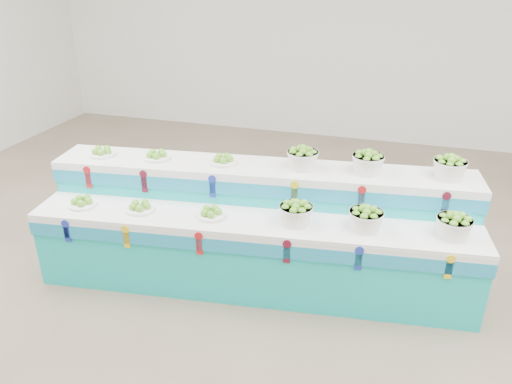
{
  "coord_description": "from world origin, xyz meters",
  "views": [
    {
      "loc": [
        0.93,
        -3.02,
        2.7
      ],
      "look_at": [
        -0.21,
        0.71,
        0.87
      ],
      "focal_mm": 34.76,
      "sensor_mm": 36.0,
      "label": 1
    }
  ],
  "objects_px": {
    "basket_upper_right": "(450,167)",
    "plate_upper_mid": "(156,154)",
    "basket_lower_left": "(296,213)",
    "display_stand": "(256,228)"
  },
  "relations": [
    {
      "from": "basket_upper_right",
      "to": "plate_upper_mid",
      "type": "bearing_deg",
      "value": -173.13
    },
    {
      "from": "basket_lower_left",
      "to": "basket_upper_right",
      "type": "xyz_separation_m",
      "value": [
        1.17,
        0.62,
        0.3
      ]
    },
    {
      "from": "basket_lower_left",
      "to": "basket_upper_right",
      "type": "distance_m",
      "value": 1.36
    },
    {
      "from": "display_stand",
      "to": "basket_lower_left",
      "type": "height_order",
      "value": "display_stand"
    },
    {
      "from": "basket_lower_left",
      "to": "display_stand",
      "type": "bearing_deg",
      "value": 154.53
    },
    {
      "from": "basket_lower_left",
      "to": "basket_upper_right",
      "type": "height_order",
      "value": "basket_upper_right"
    },
    {
      "from": "plate_upper_mid",
      "to": "basket_upper_right",
      "type": "distance_m",
      "value": 2.6
    },
    {
      "from": "basket_lower_left",
      "to": "plate_upper_mid",
      "type": "distance_m",
      "value": 1.46
    },
    {
      "from": "display_stand",
      "to": "basket_upper_right",
      "type": "xyz_separation_m",
      "value": [
        1.57,
        0.43,
        0.61
      ]
    },
    {
      "from": "display_stand",
      "to": "plate_upper_mid",
      "type": "height_order",
      "value": "plate_upper_mid"
    }
  ]
}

